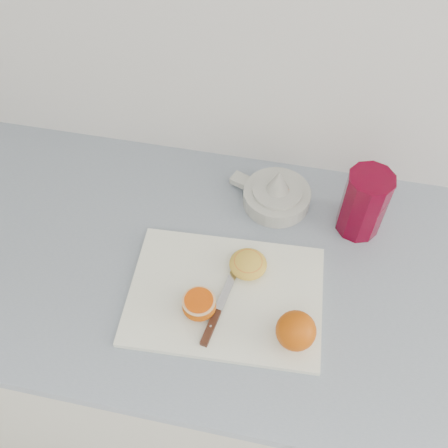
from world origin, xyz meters
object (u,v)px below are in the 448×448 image
object	(u,v)px
counter	(279,362)
red_tumbler	(363,205)
cutting_board	(225,295)
citrus_juicer	(276,194)
half_orange	(199,305)

from	to	relation	value
counter	red_tumbler	bearing A→B (deg)	54.24
cutting_board	citrus_juicer	size ratio (longest dim) A/B	2.00
red_tumbler	citrus_juicer	bearing A→B (deg)	169.76
counter	half_orange	size ratio (longest dim) A/B	41.65
cutting_board	red_tumbler	size ratio (longest dim) A/B	2.41
cutting_board	citrus_juicer	bearing A→B (deg)	76.67
half_orange	citrus_juicer	distance (m)	0.32
cutting_board	red_tumbler	xyz separation A→B (m)	(0.24, 0.22, 0.06)
counter	half_orange	distance (m)	0.52
cutting_board	half_orange	bearing A→B (deg)	-132.44
cutting_board	citrus_juicer	world-z (taller)	citrus_juicer
half_orange	citrus_juicer	size ratio (longest dim) A/B	0.34
cutting_board	counter	bearing A→B (deg)	30.02
counter	citrus_juicer	size ratio (longest dim) A/B	14.36
counter	half_orange	bearing A→B (deg)	-145.12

